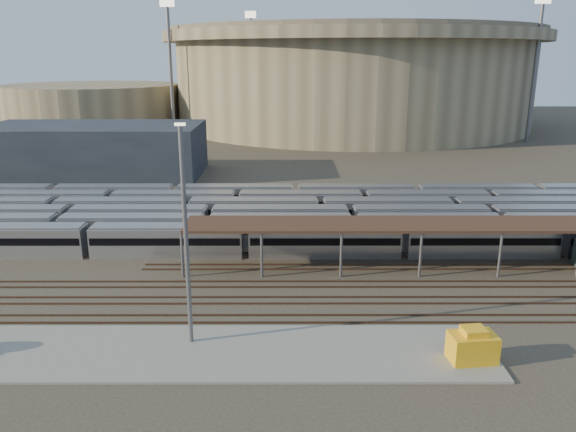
# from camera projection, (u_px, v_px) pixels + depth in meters

# --- Properties ---
(ground) EXTENTS (420.00, 420.00, 0.00)m
(ground) POSITION_uv_depth(u_px,v_px,m) (256.00, 281.00, 59.85)
(ground) COLOR #383026
(ground) RESTS_ON ground
(apron) EXTENTS (50.00, 9.00, 0.20)m
(apron) POSITION_uv_depth(u_px,v_px,m) (185.00, 352.00, 45.40)
(apron) COLOR gray
(apron) RESTS_ON ground
(subway_trains) EXTENTS (127.06, 23.90, 3.60)m
(subway_trains) POSITION_uv_depth(u_px,v_px,m) (254.00, 217.00, 77.12)
(subway_trains) COLOR silver
(subway_trains) RESTS_ON ground
(inspection_shed) EXTENTS (60.30, 6.00, 5.30)m
(inspection_shed) POSITION_uv_depth(u_px,v_px,m) (455.00, 226.00, 62.34)
(inspection_shed) COLOR slate
(inspection_shed) RESTS_ON ground
(empty_tracks) EXTENTS (170.00, 9.62, 0.18)m
(empty_tracks) POSITION_uv_depth(u_px,v_px,m) (253.00, 300.00, 55.02)
(empty_tracks) COLOR #4C3323
(empty_tracks) RESTS_ON ground
(stadium) EXTENTS (124.00, 124.00, 32.50)m
(stadium) POSITION_uv_depth(u_px,v_px,m) (351.00, 75.00, 189.83)
(stadium) COLOR gray
(stadium) RESTS_ON ground
(secondary_arena) EXTENTS (56.00, 56.00, 14.00)m
(secondary_arena) POSITION_uv_depth(u_px,v_px,m) (93.00, 106.00, 182.73)
(secondary_arena) COLOR gray
(secondary_arena) RESTS_ON ground
(service_building) EXTENTS (42.00, 20.00, 10.00)m
(service_building) POSITION_uv_depth(u_px,v_px,m) (94.00, 150.00, 111.26)
(service_building) COLOR #1E232D
(service_building) RESTS_ON ground
(floodlight_0) EXTENTS (4.00, 1.00, 38.40)m
(floodlight_0) POSITION_uv_depth(u_px,v_px,m) (170.00, 64.00, 159.77)
(floodlight_0) COLOR slate
(floodlight_0) RESTS_ON ground
(floodlight_2) EXTENTS (4.00, 1.00, 38.40)m
(floodlight_2) POSITION_uv_depth(u_px,v_px,m) (536.00, 65.00, 150.30)
(floodlight_2) COLOR slate
(floodlight_2) RESTS_ON ground
(floodlight_3) EXTENTS (4.00, 1.00, 38.40)m
(floodlight_3) POSITION_uv_depth(u_px,v_px,m) (251.00, 62.00, 207.84)
(floodlight_3) COLOR slate
(floodlight_3) RESTS_ON ground
(yard_light_pole) EXTENTS (0.82, 0.36, 18.16)m
(yard_light_pole) POSITION_uv_depth(u_px,v_px,m) (186.00, 237.00, 44.42)
(yard_light_pole) COLOR slate
(yard_light_pole) RESTS_ON apron
(yellow_equipment) EXTENTS (3.77, 2.60, 2.22)m
(yellow_equipment) POSITION_uv_depth(u_px,v_px,m) (472.00, 347.00, 43.74)
(yellow_equipment) COLOR #F0AB16
(yellow_equipment) RESTS_ON apron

